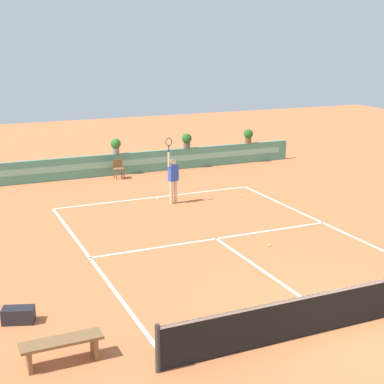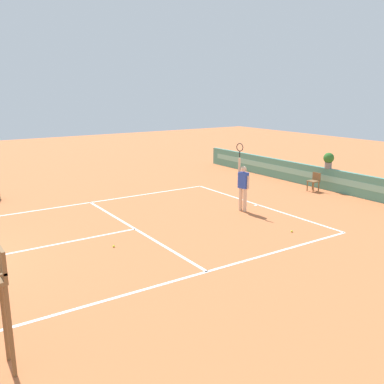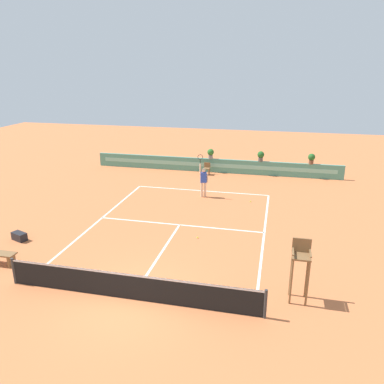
{
  "view_description": "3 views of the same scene",
  "coord_description": "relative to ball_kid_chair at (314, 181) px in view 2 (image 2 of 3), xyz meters",
  "views": [
    {
      "loc": [
        -7.8,
        -9.22,
        6.16
      ],
      "look_at": [
        0.13,
        8.6,
        1.0
      ],
      "focal_mm": 54.12,
      "sensor_mm": 36.0,
      "label": 1
    },
    {
      "loc": [
        12.23,
        0.52,
        4.5
      ],
      "look_at": [
        0.13,
        8.6,
        1.0
      ],
      "focal_mm": 39.72,
      "sensor_mm": 36.0,
      "label": 2
    },
    {
      "loc": [
        4.44,
        -10.16,
        7.43
      ],
      "look_at": [
        0.13,
        8.6,
        1.0
      ],
      "focal_mm": 35.45,
      "sensor_mm": 36.0,
      "label": 3
    }
  ],
  "objects": [
    {
      "name": "tennis_player",
      "position": [
        0.71,
        -4.87,
        0.57
      ],
      "size": [
        0.61,
        0.3,
        2.58
      ],
      "color": "beige",
      "rests_on": "ground"
    },
    {
      "name": "tennis_ball_near_baseline",
      "position": [
        3.53,
        -5.16,
        -0.44
      ],
      "size": [
        0.07,
        0.07,
        0.07
      ],
      "primitive_type": "sphere",
      "color": "#CCE033",
      "rests_on": "ground"
    },
    {
      "name": "tennis_ball_mid_court",
      "position": [
        1.58,
        -10.54,
        -0.44
      ],
      "size": [
        0.07,
        0.07,
        0.07
      ],
      "primitive_type": "sphere",
      "color": "#CCE033",
      "rests_on": "ground"
    },
    {
      "name": "back_wall_barrier",
      "position": [
        0.4,
        0.73,
        0.02
      ],
      "size": [
        18.0,
        0.21,
        1.0
      ],
      "color": "#4C8E7A",
      "rests_on": "ground"
    },
    {
      "name": "court_lines",
      "position": [
        0.4,
        -8.94,
        -0.47
      ],
      "size": [
        8.32,
        11.94,
        0.01
      ],
      "color": "white",
      "rests_on": "ground"
    },
    {
      "name": "potted_plant_centre",
      "position": [
        0.12,
        0.73,
        0.93
      ],
      "size": [
        0.48,
        0.48,
        0.72
      ],
      "color": "gray",
      "rests_on": "back_wall_barrier"
    },
    {
      "name": "ground_plane",
      "position": [
        0.4,
        -9.66,
        -0.48
      ],
      "size": [
        60.0,
        60.0,
        0.0
      ],
      "primitive_type": "plane",
      "color": "#C66B3D"
    },
    {
      "name": "ball_kid_chair",
      "position": [
        0.0,
        0.0,
        0.0
      ],
      "size": [
        0.44,
        0.44,
        0.85
      ],
      "color": "brown",
      "rests_on": "ground"
    }
  ]
}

